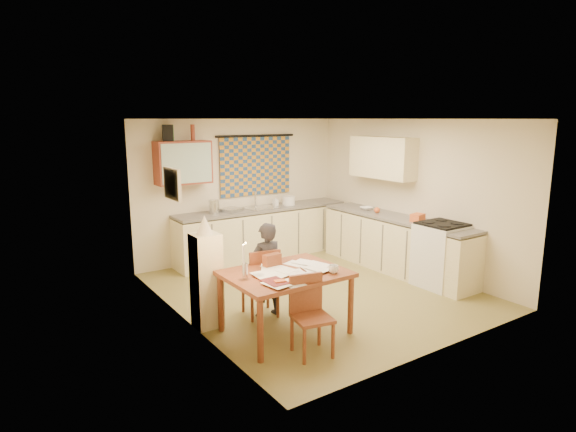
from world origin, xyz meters
TOP-DOWN VIEW (x-y plane):
  - floor at (0.00, 0.00)m, footprint 4.00×4.50m
  - ceiling at (0.00, 0.00)m, footprint 4.00×4.50m
  - wall_back at (0.00, 2.26)m, footprint 4.00×0.02m
  - wall_front at (0.00, -2.26)m, footprint 4.00×0.02m
  - wall_left at (-2.01, 0.00)m, footprint 0.02×4.50m
  - wall_right at (2.01, 0.00)m, footprint 0.02×4.50m
  - window_blind at (0.30, 2.22)m, footprint 1.45×0.03m
  - curtain_rod at (0.30, 2.20)m, footprint 1.60×0.04m
  - wall_cabinet at (-1.15, 2.08)m, footprint 0.90×0.34m
  - wall_cabinet_glass at (-1.15, 1.91)m, footprint 0.84×0.02m
  - upper_cabinet_right at (1.83, 0.55)m, footprint 0.34×1.30m
  - framed_print at (-1.97, 0.40)m, footprint 0.04×0.50m
  - print_canvas at (-1.95, 0.40)m, footprint 0.01×0.42m
  - counter_back at (0.28, 1.95)m, footprint 3.30×0.62m
  - counter_right at (1.70, 0.04)m, footprint 0.62×2.95m
  - stove at (1.70, -0.88)m, footprint 0.63×0.63m
  - sink at (0.24, 1.95)m, footprint 0.59×0.50m
  - tap at (0.23, 2.13)m, footprint 0.04×0.04m
  - dish_rack at (-0.36, 1.95)m, footprint 0.44×0.42m
  - kettle at (-0.68, 1.95)m, footprint 0.21×0.21m
  - mixing_bowl at (0.84, 1.95)m, footprint 0.30×0.30m
  - soap_bottle at (0.58, 2.00)m, footprint 0.11×0.11m
  - bowl at (1.70, 0.76)m, footprint 0.30×0.30m
  - orange_bag at (1.70, -0.40)m, footprint 0.25×0.20m
  - fruit_orange at (1.65, 0.45)m, footprint 0.10×0.10m
  - speaker at (-1.38, 2.08)m, footprint 0.21×0.24m
  - bottle_green at (-1.32, 2.08)m, footprint 0.08×0.08m
  - bottle_brown at (-0.96, 2.08)m, footprint 0.07×0.07m
  - dining_table at (-1.14, -0.93)m, footprint 1.37×1.04m
  - chair_far at (-1.13, -0.33)m, footprint 0.47×0.47m
  - chair_near at (-1.21, -1.53)m, footprint 0.46×0.46m
  - person at (-1.07, -0.38)m, footprint 0.46×0.31m
  - shelf_stand at (-1.84, -0.25)m, footprint 0.32×0.30m
  - lampshade at (-1.84, -0.25)m, footprint 0.20×0.20m
  - letter_rack at (-1.17, -0.67)m, footprint 0.23×0.11m
  - mug at (-0.70, -1.27)m, footprint 0.13×0.13m
  - magazine at (-1.57, -1.21)m, footprint 0.23×0.31m
  - book at (-1.53, -1.05)m, footprint 0.26×0.30m
  - orange_box at (-1.42, -1.24)m, footprint 0.14×0.11m
  - eyeglasses at (-0.98, -1.23)m, footprint 0.14×0.07m
  - candle_holder at (-1.65, -0.88)m, footprint 0.08×0.08m
  - candle at (-1.67, -0.89)m, footprint 0.03×0.03m
  - candle_flame at (-1.64, -0.89)m, footprint 0.02×0.02m
  - papers at (-1.12, -0.99)m, footprint 1.05×0.90m

SIDE VIEW (x-z plane):
  - floor at x=0.00m, z-range -0.02..0.00m
  - chair_near at x=-1.21m, z-range -0.16..0.69m
  - chair_far at x=-1.13m, z-range -0.17..0.73m
  - dining_table at x=-1.14m, z-range 0.00..0.75m
  - counter_right at x=1.70m, z-range -0.01..0.91m
  - counter_back at x=0.28m, z-range -0.01..0.91m
  - stove at x=1.70m, z-range 0.00..0.98m
  - shelf_stand at x=-1.84m, z-range 0.00..1.17m
  - person at x=-1.07m, z-range 0.00..1.23m
  - eyeglasses at x=-0.98m, z-range 0.75..0.77m
  - book at x=-1.53m, z-range 0.75..0.77m
  - magazine at x=-1.57m, z-range 0.75..0.78m
  - papers at x=-1.12m, z-range 0.75..0.78m
  - orange_box at x=-1.42m, z-range 0.75..0.79m
  - mug at x=-0.70m, z-range 0.75..0.84m
  - letter_rack at x=-1.17m, z-range 0.75..0.91m
  - candle_holder at x=-1.65m, z-range 0.75..0.93m
  - sink at x=0.24m, z-range 0.83..0.93m
  - bowl at x=1.70m, z-range 0.92..0.97m
  - dish_rack at x=-0.36m, z-range 0.92..0.98m
  - fruit_orange at x=1.65m, z-range 0.92..1.02m
  - orange_bag at x=1.70m, z-range 0.92..1.04m
  - mixing_bowl at x=0.84m, z-range 0.92..1.08m
  - soap_bottle at x=0.58m, z-range 0.92..1.09m
  - kettle at x=-0.68m, z-range 0.92..1.16m
  - candle at x=-1.67m, z-range 0.93..1.15m
  - tap at x=0.23m, z-range 0.92..1.20m
  - candle_flame at x=-1.64m, z-range 1.15..1.17m
  - wall_back at x=0.00m, z-range 0.00..2.50m
  - wall_front at x=0.00m, z-range 0.00..2.50m
  - wall_left at x=-2.01m, z-range 0.00..2.50m
  - wall_right at x=2.01m, z-range 0.00..2.50m
  - lampshade at x=-1.84m, z-range 1.17..1.39m
  - window_blind at x=0.30m, z-range 1.12..2.17m
  - framed_print at x=-1.97m, z-range 1.50..1.90m
  - print_canvas at x=-1.95m, z-range 1.54..1.86m
  - wall_cabinet at x=-1.15m, z-range 1.45..2.15m
  - wall_cabinet_glass at x=-1.15m, z-range 1.48..2.12m
  - upper_cabinet_right at x=1.83m, z-range 1.50..2.20m
  - curtain_rod at x=0.30m, z-range 2.18..2.22m
  - speaker at x=-1.38m, z-range 2.15..2.41m
  - bottle_green at x=-1.32m, z-range 2.15..2.41m
  - bottle_brown at x=-0.96m, z-range 2.15..2.41m
  - ceiling at x=0.00m, z-range 2.50..2.52m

